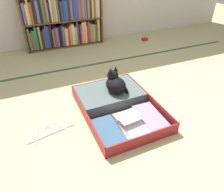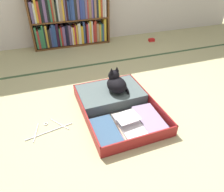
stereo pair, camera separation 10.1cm
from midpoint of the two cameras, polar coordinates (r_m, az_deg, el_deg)
The scene contains 7 objects.
ground_plane at distance 2.06m, azimuth 8.97°, elevation -7.70°, with size 10.00×10.00×0.00m, color tan.
tatami_border at distance 3.13m, azimuth -2.66°, elevation 8.74°, with size 4.80×0.05×0.00m.
bookshelf at distance 3.75m, azimuth -10.46°, elevation 19.41°, with size 1.29×0.23×0.87m.
open_suitcase at distance 2.22m, azimuth 2.32°, elevation -1.95°, with size 0.74×1.01×0.12m.
black_cat at distance 2.23m, azimuth 2.40°, elevation 3.45°, with size 0.26×0.28×0.27m.
clothes_hanger at distance 2.06m, azimuth -15.55°, elevation -8.63°, with size 0.44×0.27×0.01m.
small_red_pouch at distance 4.05m, azimuth 11.40°, elevation 14.69°, with size 0.10×0.07×0.05m.
Camera 2 is at (-0.75, -1.32, 1.38)m, focal length 33.67 mm.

